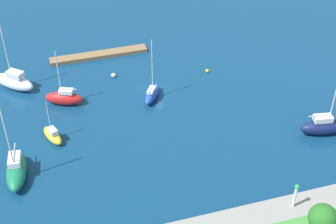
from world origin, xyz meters
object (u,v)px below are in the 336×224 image
at_px(sailboat_white_along_channel, 14,81).
at_px(mooring_buoy_yellow, 207,71).
at_px(sailboat_yellow_mid_basin, 53,135).
at_px(sailboat_red_east_end, 64,98).
at_px(sailboat_navy_lone_south, 325,126).
at_px(mooring_buoy_white, 113,75).
at_px(harbor_beacon, 295,194).
at_px(sailboat_blue_center_basin, 152,94).
at_px(sailboat_green_far_south, 16,170).
at_px(pier_dock, 99,55).
at_px(park_tree_west, 323,218).

height_order(sailboat_white_along_channel, mooring_buoy_yellow, sailboat_white_along_channel).
xyz_separation_m(sailboat_yellow_mid_basin, sailboat_red_east_end, (-2.82, -8.58, 0.30)).
bearing_deg(sailboat_navy_lone_south, mooring_buoy_yellow, 127.52).
height_order(sailboat_white_along_channel, mooring_buoy_white, sailboat_white_along_channel).
distance_m(harbor_beacon, mooring_buoy_white, 40.06).
bearing_deg(sailboat_blue_center_basin, mooring_buoy_yellow, -33.90).
bearing_deg(mooring_buoy_white, sailboat_blue_center_basin, 120.70).
xyz_separation_m(harbor_beacon, sailboat_green_far_south, (32.74, -16.36, -2.08)).
distance_m(sailboat_red_east_end, mooring_buoy_white, 10.74).
xyz_separation_m(harbor_beacon, sailboat_blue_center_basin, (10.38, -28.79, -2.39)).
distance_m(pier_dock, sailboat_blue_center_basin, 16.92).
relative_size(sailboat_navy_lone_south, mooring_buoy_white, 14.38).
relative_size(harbor_beacon, sailboat_red_east_end, 0.38).
xyz_separation_m(park_tree_west, sailboat_red_east_end, (24.73, -36.82, -3.68)).
xyz_separation_m(harbor_beacon, sailboat_yellow_mid_basin, (27.23, -22.87, -2.48)).
xyz_separation_m(park_tree_west, sailboat_yellow_mid_basin, (27.54, -28.25, -3.98)).
bearing_deg(sailboat_red_east_end, mooring_buoy_white, -126.45).
bearing_deg(sailboat_green_far_south, sailboat_yellow_mid_basin, 146.45).
xyz_separation_m(sailboat_yellow_mid_basin, sailboat_green_far_south, (5.51, 6.52, 0.40)).
xyz_separation_m(pier_dock, park_tree_west, (-16.73, 49.96, 4.55)).
xyz_separation_m(harbor_beacon, sailboat_navy_lone_south, (-12.06, -12.82, -2.03)).
bearing_deg(sailboat_blue_center_basin, sailboat_red_east_end, 112.20).
bearing_deg(mooring_buoy_white, sailboat_red_east_end, 30.82).
bearing_deg(park_tree_west, sailboat_white_along_channel, -53.64).
bearing_deg(pier_dock, mooring_buoy_yellow, 148.08).
xyz_separation_m(park_tree_west, mooring_buoy_white, (15.53, -42.31, -4.50)).
relative_size(sailboat_white_along_channel, mooring_buoy_white, 16.88).
xyz_separation_m(sailboat_white_along_channel, sailboat_navy_lone_south, (-43.93, 25.51, -0.08)).
distance_m(sailboat_red_east_end, mooring_buoy_yellow, 25.60).
relative_size(harbor_beacon, sailboat_navy_lone_south, 0.33).
bearing_deg(sailboat_white_along_channel, harbor_beacon, 172.57).
bearing_deg(harbor_beacon, sailboat_navy_lone_south, -133.25).
relative_size(pier_dock, sailboat_yellow_mid_basin, 2.64).
xyz_separation_m(park_tree_west, mooring_buoy_yellow, (-0.76, -39.07, -4.58)).
relative_size(sailboat_yellow_mid_basin, mooring_buoy_yellow, 10.63).
bearing_deg(sailboat_white_along_channel, sailboat_blue_center_basin, -161.12).
relative_size(harbor_beacon, sailboat_white_along_channel, 0.28).
height_order(pier_dock, sailboat_blue_center_basin, sailboat_blue_center_basin).
bearing_deg(park_tree_west, sailboat_yellow_mid_basin, -45.72).
bearing_deg(sailboat_white_along_channel, sailboat_red_east_end, -179.89).
distance_m(sailboat_navy_lone_south, mooring_buoy_white, 36.42).
bearing_deg(sailboat_green_far_south, sailboat_navy_lone_south, 92.16).
distance_m(pier_dock, mooring_buoy_white, 7.75).
bearing_deg(sailboat_white_along_channel, park_tree_west, 169.19).
distance_m(sailboat_yellow_mid_basin, mooring_buoy_yellow, 30.31).
bearing_deg(sailboat_green_far_south, mooring_buoy_yellow, 123.82).
distance_m(park_tree_west, mooring_buoy_yellow, 39.35).
bearing_deg(sailboat_blue_center_basin, sailboat_white_along_channel, 98.98).
height_order(mooring_buoy_yellow, mooring_buoy_white, mooring_buoy_white).
bearing_deg(park_tree_west, sailboat_blue_center_basin, -72.61).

